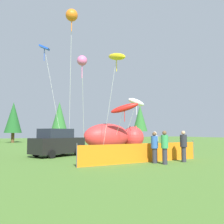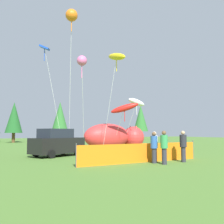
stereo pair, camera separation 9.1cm
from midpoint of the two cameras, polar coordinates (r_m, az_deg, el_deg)
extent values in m
plane|color=#4C752D|center=(18.55, 5.04, -10.20)|extent=(120.00, 120.00, 0.00)
cube|color=black|center=(19.39, -12.21, -7.46)|extent=(4.44, 3.27, 1.14)
cube|color=#1E232D|center=(19.23, -12.63, -4.77)|extent=(2.71, 2.39, 0.68)
cylinder|color=black|center=(20.89, -11.09, -8.70)|extent=(0.63, 0.46, 0.58)
cylinder|color=black|center=(19.64, -7.74, -9.02)|extent=(0.63, 0.46, 0.58)
cylinder|color=black|center=(19.33, -16.81, -8.94)|extent=(0.63, 0.46, 0.58)
cylinder|color=black|center=(17.96, -13.58, -9.36)|extent=(0.63, 0.46, 0.58)
cube|color=maroon|center=(20.12, 10.71, -8.52)|extent=(0.73, 0.73, 0.03)
cube|color=maroon|center=(20.36, 10.61, -7.79)|extent=(0.45, 0.29, 0.48)
cylinder|color=#A5A5AD|center=(19.94, 11.46, -9.14)|extent=(0.02, 0.02, 0.41)
cylinder|color=#A5A5AD|center=(19.88, 10.16, -9.17)|extent=(0.02, 0.02, 0.41)
cylinder|color=#A5A5AD|center=(20.39, 11.27, -9.04)|extent=(0.02, 0.02, 0.41)
cylinder|color=#A5A5AD|center=(20.33, 9.99, -9.07)|extent=(0.02, 0.02, 0.41)
ellipsoid|color=red|center=(26.25, -1.00, -5.61)|extent=(5.57, 3.20, 2.70)
ellipsoid|color=yellow|center=(26.27, -1.00, -6.93)|extent=(3.60, 2.34, 1.21)
sphere|color=red|center=(28.28, 4.98, -5.79)|extent=(2.43, 2.43, 2.43)
cone|color=red|center=(28.78, 4.30, -3.84)|extent=(0.68, 0.68, 0.73)
cone|color=red|center=(27.77, 5.65, -3.80)|extent=(0.68, 0.68, 0.73)
cube|color=orange|center=(15.31, 7.25, -9.26)|extent=(8.59, 0.34, 1.13)
cylinder|color=#4C4C51|center=(13.17, -8.02, -9.78)|extent=(0.05, 0.05, 1.24)
cylinder|color=#4C4C51|center=(18.23, 18.16, -8.13)|extent=(0.05, 0.05, 1.24)
cylinder|color=#2D2D38|center=(15.02, 9.78, -9.83)|extent=(0.27, 0.27, 0.87)
cylinder|color=#2D59A5|center=(14.96, 9.74, -6.81)|extent=(0.40, 0.40, 0.72)
sphere|color=brown|center=(14.95, 9.72, -4.98)|extent=(0.23, 0.23, 0.23)
cylinder|color=#2D2D38|center=(15.99, 16.17, -9.33)|extent=(0.28, 0.28, 0.90)
cylinder|color=#26262D|center=(15.94, 16.10, -6.37)|extent=(0.41, 0.41, 0.75)
sphere|color=tan|center=(15.93, 16.06, -4.58)|extent=(0.24, 0.24, 0.24)
cylinder|color=#2D2D38|center=(14.58, 12.04, -9.89)|extent=(0.28, 0.28, 0.90)
cylinder|color=#338C4C|center=(14.53, 11.99, -6.65)|extent=(0.41, 0.41, 0.75)
sphere|color=brown|center=(14.52, 11.95, -4.69)|extent=(0.24, 0.24, 0.24)
cylinder|color=#2D2D38|center=(15.27, 9.89, -9.72)|extent=(0.27, 0.27, 0.88)
cylinder|color=silver|center=(15.22, 9.84, -6.70)|extent=(0.40, 0.40, 0.73)
sphere|color=beige|center=(15.21, 9.82, -4.88)|extent=(0.24, 0.24, 0.24)
cylinder|color=silver|center=(24.26, -13.03, 2.93)|extent=(1.85, 0.75, 9.89)
cube|color=blue|center=(25.50, -15.07, 14.01)|extent=(1.20, 1.17, 0.59)
cylinder|color=blue|center=(25.29, -15.10, 12.51)|extent=(0.06, 0.06, 1.20)
cylinder|color=silver|center=(21.65, -0.48, 1.61)|extent=(0.70, 1.42, 8.32)
ellipsoid|color=yellow|center=(22.05, 1.18, 12.54)|extent=(0.76, 2.75, 1.35)
cylinder|color=yellow|center=(21.86, 1.18, 10.79)|extent=(0.06, 0.06, 1.20)
cylinder|color=silver|center=(26.51, 4.01, -3.22)|extent=(0.57, 2.17, 4.90)
ellipsoid|color=white|center=(25.94, 5.75, 2.24)|extent=(2.54, 1.33, 1.12)
cylinder|color=white|center=(25.86, 5.76, 0.70)|extent=(0.06, 0.06, 1.20)
cylinder|color=silver|center=(19.39, -6.50, 0.48)|extent=(1.17, 2.28, 7.06)
sphere|color=pink|center=(18.80, -6.75, 11.59)|extent=(0.75, 0.75, 0.75)
cylinder|color=pink|center=(18.62, -6.77, 9.52)|extent=(0.06, 0.06, 1.20)
cylinder|color=silver|center=(24.98, 1.48, -4.04)|extent=(0.08, 2.73, 4.12)
ellipsoid|color=red|center=(23.91, 3.02, 0.92)|extent=(2.73, 1.95, 1.48)
cylinder|color=red|center=(23.85, 3.02, -0.76)|extent=(0.06, 0.06, 1.20)
cylinder|color=silver|center=(20.23, -9.43, 5.88)|extent=(0.45, 1.55, 10.95)
sphere|color=orange|center=(21.17, -9.09, 21.00)|extent=(0.95, 0.95, 0.95)
cylinder|color=orange|center=(20.88, -9.12, 19.26)|extent=(0.06, 0.06, 1.20)
cylinder|color=brown|center=(59.54, 6.66, -5.34)|extent=(0.62, 0.62, 1.95)
cone|color=#2D6B2D|center=(59.62, 6.62, -1.40)|extent=(3.43, 3.43, 6.24)
cylinder|color=brown|center=(45.92, -21.56, -5.49)|extent=(0.53, 0.53, 1.65)
cone|color=#1E5623|center=(45.98, -21.44, -1.17)|extent=(2.90, 2.90, 5.28)
cylinder|color=brown|center=(54.31, -11.83, -5.35)|extent=(0.63, 0.63, 1.96)
cone|color=#2D6B2D|center=(54.40, -11.76, -1.00)|extent=(3.46, 3.46, 6.28)
camera|label=1|loc=(0.05, -89.88, -0.01)|focal=40.00mm
camera|label=2|loc=(0.05, 90.12, 0.01)|focal=40.00mm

